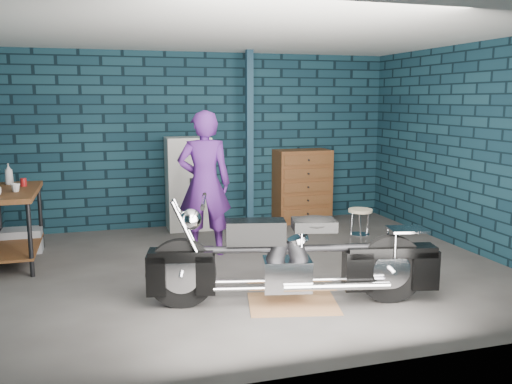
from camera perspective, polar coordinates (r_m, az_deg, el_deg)
ground at (r=6.45m, az=-0.66°, el=-8.16°), size 6.00×6.00×0.00m
room_walls at (r=6.67m, az=-2.00°, el=9.05°), size 6.02×5.01×2.71m
support_post at (r=8.19m, az=-0.69°, el=5.31°), size 0.10×0.10×2.70m
workbench at (r=7.21m, az=-24.16°, el=-3.36°), size 0.60×1.40×0.91m
drip_mat at (r=5.43m, az=3.91°, el=-11.63°), size 0.98×0.82×0.01m
motorcycle at (r=5.26m, az=3.98°, el=-6.29°), size 2.49×1.16×1.06m
person at (r=6.91m, az=-5.45°, el=0.89°), size 0.74×0.55×1.85m
storage_bin at (r=7.76m, az=-23.38°, el=-4.71°), size 0.50×0.35×0.31m
locker at (r=8.34m, az=-7.11°, el=0.88°), size 0.66×0.47×1.42m
tool_chest at (r=8.85m, az=4.92°, el=0.64°), size 0.88×0.49×1.18m
shop_stool at (r=7.26m, az=10.86°, el=-3.97°), size 0.36×0.36×0.57m
cup_b at (r=6.94m, az=-23.99°, el=0.42°), size 0.13×0.13×0.10m
mug_red at (r=7.35m, az=-23.28°, el=0.96°), size 0.08×0.08×0.10m
bottle at (r=7.56m, az=-24.58°, el=1.73°), size 0.11×0.11×0.27m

